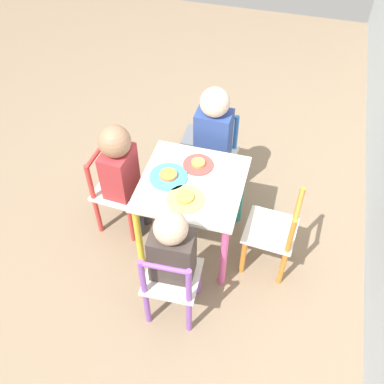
{
  "coord_description": "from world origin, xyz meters",
  "views": [
    {
      "loc": [
        1.51,
        0.41,
        2.15
      ],
      "look_at": [
        0.0,
        0.0,
        0.42
      ],
      "focal_mm": 42.0,
      "sensor_mm": 36.0,
      "label": 1
    }
  ],
  "objects_px": {
    "chair_orange": "(274,234)",
    "plate_right": "(185,199)",
    "chair_red": "(116,191)",
    "plate_left": "(198,164)",
    "chair_purple": "(171,283)",
    "child_right": "(173,253)",
    "plate_front": "(168,176)",
    "chair_blue": "(214,157)",
    "storage_bin": "(201,143)",
    "child_left": "(213,137)",
    "child_front": "(122,170)",
    "kids_table": "(192,194)"
  },
  "relations": [
    {
      "from": "chair_orange",
      "to": "child_right",
      "type": "relative_size",
      "value": 0.75
    },
    {
      "from": "chair_red",
      "to": "plate_left",
      "type": "xyz_separation_m",
      "value": [
        -0.09,
        0.46,
        0.24
      ]
    },
    {
      "from": "chair_red",
      "to": "storage_bin",
      "type": "xyz_separation_m",
      "value": [
        -0.74,
        0.31,
        -0.2
      ]
    },
    {
      "from": "chair_orange",
      "to": "plate_left",
      "type": "height_order",
      "value": "chair_orange"
    },
    {
      "from": "chair_orange",
      "to": "plate_front",
      "type": "bearing_deg",
      "value": -89.09
    },
    {
      "from": "chair_orange",
      "to": "child_left",
      "type": "relative_size",
      "value": 0.68
    },
    {
      "from": "chair_purple",
      "to": "kids_table",
      "type": "bearing_deg",
      "value": -90.0
    },
    {
      "from": "chair_purple",
      "to": "child_front",
      "type": "xyz_separation_m",
      "value": [
        -0.49,
        -0.41,
        0.19
      ]
    },
    {
      "from": "chair_purple",
      "to": "chair_red",
      "type": "distance_m",
      "value": 0.68
    },
    {
      "from": "chair_blue",
      "to": "plate_front",
      "type": "relative_size",
      "value": 2.72
    },
    {
      "from": "child_right",
      "to": "child_front",
      "type": "xyz_separation_m",
      "value": [
        -0.42,
        -0.41,
        0.02
      ]
    },
    {
      "from": "plate_right",
      "to": "child_front",
      "type": "bearing_deg",
      "value": -111.24
    },
    {
      "from": "chair_blue",
      "to": "child_left",
      "type": "distance_m",
      "value": 0.21
    },
    {
      "from": "child_front",
      "to": "plate_left",
      "type": "bearing_deg",
      "value": -72.2
    },
    {
      "from": "chair_orange",
      "to": "child_left",
      "type": "xyz_separation_m",
      "value": [
        -0.43,
        -0.44,
        0.21
      ]
    },
    {
      "from": "child_left",
      "to": "plate_front",
      "type": "bearing_deg",
      "value": -107.23
    },
    {
      "from": "kids_table",
      "to": "child_left",
      "type": "bearing_deg",
      "value": 177.94
    },
    {
      "from": "chair_blue",
      "to": "storage_bin",
      "type": "height_order",
      "value": "chair_blue"
    },
    {
      "from": "plate_front",
      "to": "storage_bin",
      "type": "height_order",
      "value": "plate_front"
    },
    {
      "from": "plate_left",
      "to": "child_front",
      "type": "bearing_deg",
      "value": -76.38
    },
    {
      "from": "chair_blue",
      "to": "chair_red",
      "type": "bearing_deg",
      "value": -136.06
    },
    {
      "from": "chair_purple",
      "to": "child_left",
      "type": "xyz_separation_m",
      "value": [
        -0.85,
        -0.01,
        0.21
      ]
    },
    {
      "from": "chair_blue",
      "to": "storage_bin",
      "type": "bearing_deg",
      "value": 119.13
    },
    {
      "from": "plate_left",
      "to": "chair_purple",
      "type": "bearing_deg",
      "value": 1.97
    },
    {
      "from": "plate_front",
      "to": "plate_left",
      "type": "bearing_deg",
      "value": 135.0
    },
    {
      "from": "plate_left",
      "to": "plate_right",
      "type": "height_order",
      "value": "same"
    },
    {
      "from": "chair_red",
      "to": "plate_left",
      "type": "bearing_deg",
      "value": -74.51
    },
    {
      "from": "storage_bin",
      "to": "child_right",
      "type": "bearing_deg",
      "value": 7.91
    },
    {
      "from": "chair_purple",
      "to": "plate_right",
      "type": "distance_m",
      "value": 0.41
    },
    {
      "from": "chair_purple",
      "to": "child_right",
      "type": "relative_size",
      "value": 0.75
    },
    {
      "from": "child_front",
      "to": "plate_front",
      "type": "relative_size",
      "value": 3.74
    },
    {
      "from": "child_right",
      "to": "child_front",
      "type": "height_order",
      "value": "child_front"
    },
    {
      "from": "child_front",
      "to": "plate_front",
      "type": "xyz_separation_m",
      "value": [
        0.03,
        0.27,
        0.06
      ]
    },
    {
      "from": "chair_red",
      "to": "child_right",
      "type": "distance_m",
      "value": 0.66
    },
    {
      "from": "kids_table",
      "to": "chair_purple",
      "type": "bearing_deg",
      "value": 2.51
    },
    {
      "from": "plate_right",
      "to": "storage_bin",
      "type": "xyz_separation_m",
      "value": [
        -0.9,
        -0.14,
        -0.44
      ]
    },
    {
      "from": "chair_red",
      "to": "plate_front",
      "type": "bearing_deg",
      "value": -91.56
    },
    {
      "from": "child_right",
      "to": "plate_right",
      "type": "relative_size",
      "value": 3.87
    },
    {
      "from": "chair_orange",
      "to": "kids_table",
      "type": "bearing_deg",
      "value": -90.0
    },
    {
      "from": "plate_front",
      "to": "chair_purple",
      "type": "bearing_deg",
      "value": 17.57
    },
    {
      "from": "chair_orange",
      "to": "plate_right",
      "type": "height_order",
      "value": "chair_orange"
    },
    {
      "from": "plate_right",
      "to": "plate_front",
      "type": "bearing_deg",
      "value": -135.0
    },
    {
      "from": "chair_red",
      "to": "storage_bin",
      "type": "relative_size",
      "value": 2.29
    },
    {
      "from": "plate_left",
      "to": "child_left",
      "type": "bearing_deg",
      "value": 176.99
    },
    {
      "from": "plate_right",
      "to": "chair_purple",
      "type": "bearing_deg",
      "value": 3.45
    },
    {
      "from": "chair_orange",
      "to": "child_front",
      "type": "height_order",
      "value": "child_front"
    },
    {
      "from": "chair_blue",
      "to": "chair_purple",
      "type": "relative_size",
      "value": 1.0
    },
    {
      "from": "chair_purple",
      "to": "plate_front",
      "type": "bearing_deg",
      "value": -74.95
    },
    {
      "from": "chair_orange",
      "to": "plate_right",
      "type": "xyz_separation_m",
      "value": [
        0.09,
        -0.46,
        0.24
      ]
    },
    {
      "from": "chair_purple",
      "to": "plate_right",
      "type": "xyz_separation_m",
      "value": [
        -0.33,
        -0.02,
        0.24
      ]
    }
  ]
}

